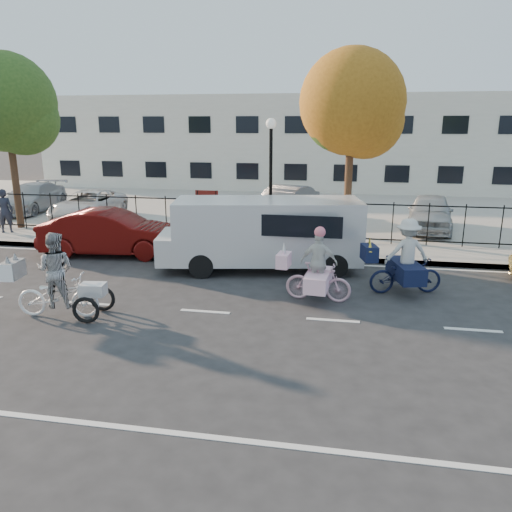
% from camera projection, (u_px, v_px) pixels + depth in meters
% --- Properties ---
extents(ground, '(120.00, 120.00, 0.00)m').
position_uv_depth(ground, '(205.00, 312.00, 11.81)').
color(ground, '#333334').
extents(road_markings, '(60.00, 9.52, 0.01)m').
position_uv_depth(road_markings, '(205.00, 311.00, 11.81)').
color(road_markings, silver).
rests_on(road_markings, ground).
extents(curb, '(60.00, 0.10, 0.15)m').
position_uv_depth(curb, '(247.00, 255.00, 16.59)').
color(curb, '#A8A399').
rests_on(curb, ground).
extents(sidewalk, '(60.00, 2.20, 0.15)m').
position_uv_depth(sidewalk, '(253.00, 247.00, 17.58)').
color(sidewalk, '#A8A399').
rests_on(sidewalk, ground).
extents(parking_lot, '(60.00, 15.60, 0.15)m').
position_uv_depth(parking_lot, '(285.00, 207.00, 26.04)').
color(parking_lot, '#A8A399').
rests_on(parking_lot, ground).
extents(iron_fence, '(58.00, 0.06, 1.50)m').
position_uv_depth(iron_fence, '(259.00, 219.00, 18.42)').
color(iron_fence, black).
rests_on(iron_fence, sidewalk).
extents(building, '(34.00, 10.00, 6.00)m').
position_uv_depth(building, '(304.00, 142.00, 34.78)').
color(building, silver).
rests_on(building, ground).
extents(lamppost, '(0.36, 0.36, 4.33)m').
position_uv_depth(lamppost, '(271.00, 159.00, 17.37)').
color(lamppost, black).
rests_on(lamppost, sidewalk).
extents(street_sign, '(0.85, 0.06, 1.80)m').
position_uv_depth(street_sign, '(207.00, 205.00, 18.23)').
color(street_sign, black).
rests_on(street_sign, sidewalk).
extents(zebra_trike, '(2.33, 1.02, 1.99)m').
position_uv_depth(zebra_trike, '(57.00, 285.00, 11.35)').
color(zebra_trike, white).
rests_on(zebra_trike, ground).
extents(unicorn_bike, '(1.90, 1.33, 1.90)m').
position_uv_depth(unicorn_bike, '(317.00, 274.00, 12.38)').
color(unicorn_bike, '#D7A4B7').
rests_on(unicorn_bike, ground).
extents(bull_bike, '(2.20, 1.54, 1.98)m').
position_uv_depth(bull_bike, '(405.00, 264.00, 12.93)').
color(bull_bike, black).
rests_on(bull_bike, ground).
extents(white_van, '(6.30, 3.00, 2.13)m').
position_uv_depth(white_van, '(264.00, 231.00, 14.98)').
color(white_van, silver).
rests_on(white_van, ground).
extents(red_sedan, '(4.78, 2.09, 1.53)m').
position_uv_depth(red_sedan, '(112.00, 233.00, 16.68)').
color(red_sedan, '#4E0B09').
rests_on(red_sedan, ground).
extents(pedestrian, '(0.74, 0.62, 1.71)m').
position_uv_depth(pedestrian, '(4.00, 211.00, 19.41)').
color(pedestrian, black).
rests_on(pedestrian, sidewalk).
extents(lot_car_a, '(2.28, 4.75, 1.33)m').
position_uv_depth(lot_car_a, '(32.00, 197.00, 24.14)').
color(lot_car_a, '#A0A3A8').
rests_on(lot_car_a, parking_lot).
extents(lot_car_b, '(2.22, 4.57, 1.25)m').
position_uv_depth(lot_car_b, '(89.00, 205.00, 22.25)').
color(lot_car_b, silver).
rests_on(lot_car_b, parking_lot).
extents(lot_car_c, '(2.94, 4.65, 1.45)m').
position_uv_depth(lot_car_c, '(284.00, 203.00, 22.18)').
color(lot_car_c, '#53575B').
rests_on(lot_car_c, parking_lot).
extents(lot_car_d, '(2.29, 4.38, 1.42)m').
position_uv_depth(lot_car_d, '(430.00, 212.00, 19.88)').
color(lot_car_d, '#A6AAAD').
rests_on(lot_car_d, parking_lot).
extents(tree_west, '(3.82, 3.82, 7.00)m').
position_uv_depth(tree_west, '(11.00, 107.00, 19.40)').
color(tree_west, '#442D1D').
rests_on(tree_west, ground).
extents(tree_mid, '(3.78, 3.78, 6.93)m').
position_uv_depth(tree_mid, '(356.00, 108.00, 17.81)').
color(tree_mid, '#442D1D').
rests_on(tree_mid, ground).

